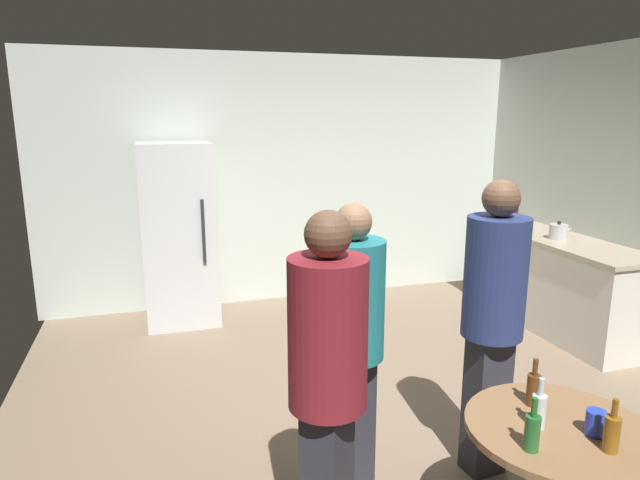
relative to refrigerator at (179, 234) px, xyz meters
The scene contains 15 objects.
ground_plane 2.69m from the refrigerator, 60.81° to the right, with size 5.20×5.20×0.10m, color #7A6651.
wall_back 1.38m from the refrigerator, 19.30° to the left, with size 5.32×0.06×2.70m, color beige.
refrigerator is the anchor object (origin of this frame).
kitchen_counter 3.74m from the refrigerator, 19.23° to the right, with size 0.64×2.02×0.90m.
kettle 3.69m from the refrigerator, 20.04° to the right, with size 0.24×0.17×0.18m.
wine_bottle_on_counter 3.53m from the refrigerator, ahead, with size 0.08×0.08×0.31m.
foreground_table 4.01m from the refrigerator, 69.34° to the right, with size 0.80×0.80×0.73m.
beer_bottle_amber 4.23m from the refrigerator, 69.49° to the right, with size 0.06×0.06×0.23m.
beer_bottle_brown 3.83m from the refrigerator, 68.29° to the right, with size 0.06×0.06×0.23m.
beer_bottle_green 4.03m from the refrigerator, 72.98° to the right, with size 0.06×0.06×0.23m.
beer_bottle_clear 3.95m from the refrigerator, 70.55° to the right, with size 0.06×0.06×0.23m.
plastic_cup_blue 4.13m from the refrigerator, 68.57° to the right, with size 0.08×0.08×0.11m, color blue.
person_in_navy_shirt 3.39m from the refrigerator, 62.81° to the right, with size 0.37×0.37×1.73m.
person_in_maroon_shirt 3.47m from the refrigerator, 82.56° to the right, with size 0.48×0.48×1.69m.
person_in_teal_shirt 3.04m from the refrigerator, 75.85° to the right, with size 0.42×0.42×1.63m.
Camera 1 is at (-1.44, -3.30, 2.06)m, focal length 30.81 mm.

